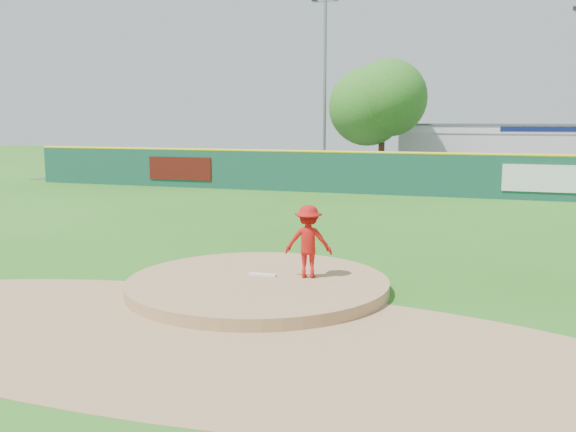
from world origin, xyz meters
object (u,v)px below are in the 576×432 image
(pool_building_grp, at_px, (524,149))
(deciduous_tree, at_px, (382,102))
(van, at_px, (339,172))
(pitcher, at_px, (308,241))
(light_pole_left, at_px, (325,79))
(playground_slide, at_px, (164,167))

(pool_building_grp, relative_size, deciduous_tree, 2.07)
(van, xyz_separation_m, deciduous_tree, (1.81, 2.94, 3.88))
(pitcher, relative_size, light_pole_left, 0.14)
(deciduous_tree, bearing_deg, playground_slide, -167.33)
(pool_building_grp, height_order, playground_slide, pool_building_grp)
(playground_slide, xyz_separation_m, light_pole_left, (8.69, 4.85, 5.34))
(van, distance_m, pool_building_grp, 13.99)
(van, relative_size, pool_building_grp, 0.31)
(deciduous_tree, bearing_deg, light_pole_left, 153.43)
(playground_slide, height_order, light_pole_left, light_pole_left)
(playground_slide, distance_m, deciduous_tree, 13.57)
(pitcher, xyz_separation_m, pool_building_grp, (5.04, 31.51, 0.64))
(deciduous_tree, xyz_separation_m, light_pole_left, (-4.00, 2.00, 1.50))
(pitcher, distance_m, van, 22.10)
(light_pole_left, bearing_deg, pitcher, -75.28)
(deciduous_tree, bearing_deg, pitcher, -83.10)
(pool_building_grp, distance_m, playground_slide, 22.94)
(deciduous_tree, distance_m, light_pole_left, 4.72)
(pitcher, height_order, van, pitcher)
(pool_building_grp, bearing_deg, van, -134.63)
(van, bearing_deg, pitcher, 167.90)
(pool_building_grp, relative_size, playground_slide, 6.00)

